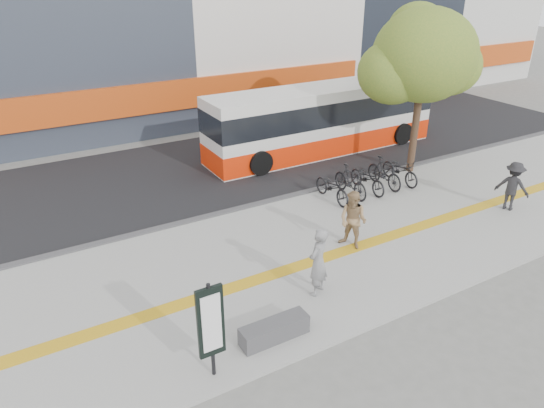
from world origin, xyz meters
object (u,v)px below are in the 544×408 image
pedestrian_tan (353,220)px  bench (274,330)px  bus (323,121)px  pedestrian_dark (513,186)px  street_tree (421,57)px  signboard (211,324)px  seated_woman (318,262)px

pedestrian_tan → bench: bearing=-82.9°
bus → bench: bearing=-130.0°
bus → pedestrian_dark: bearing=-75.8°
street_tree → pedestrian_tan: bearing=-147.4°
street_tree → bench: bearing=-148.4°
signboard → pedestrian_dark: 11.95m
street_tree → seated_woman: (-7.98, -5.08, -3.52)m
bench → street_tree: size_ratio=0.25×
seated_woman → pedestrian_dark: seated_woman is taller
street_tree → pedestrian_dark: (0.40, -4.39, -3.59)m
signboard → seated_woman: bearing=20.2°
bench → street_tree: 12.23m
seated_woman → pedestrian_tan: (2.18, 1.37, -0.04)m
bench → bus: size_ratio=0.15×
seated_woman → bench: bearing=-0.4°
seated_woman → pedestrian_tan: size_ratio=1.04×
signboard → pedestrian_tan: size_ratio=1.25×
signboard → street_tree: (11.38, 6.33, 3.15)m
signboard → bench: bearing=10.8°
street_tree → bus: bearing=114.1°
signboard → seated_woman: 3.64m
bus → pedestrian_dark: size_ratio=6.35×
pedestrian_dark → signboard: bearing=76.0°
street_tree → seated_woman: size_ratio=3.45×
street_tree → seated_woman: 10.09m
seated_woman → signboard: bearing=-7.9°
signboard → bus: bearing=45.8°
bench → pedestrian_tan: (3.98, 2.31, 0.65)m
bench → signboard: 1.94m
seated_woman → pedestrian_dark: bearing=156.6°
pedestrian_tan → signboard: bearing=-87.9°
street_tree → pedestrian_dark: 5.68m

